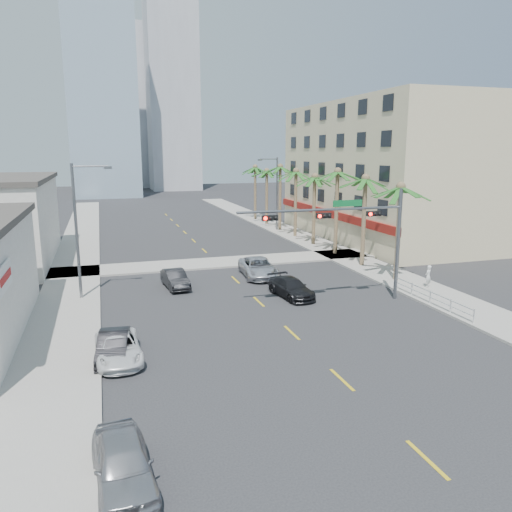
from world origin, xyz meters
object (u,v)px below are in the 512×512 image
Objects in this scene: car_parked_mid at (114,346)px; pedestrian at (428,276)px; traffic_signal_mast at (355,226)px; car_parked_far at (118,348)px; car_parked_near at (123,463)px; car_lane_center at (258,267)px; car_lane_right at (291,288)px; car_lane_left at (175,279)px.

car_parked_mid is 22.80m from pedestrian.
traffic_signal_mast reaches higher than car_parked_far.
pedestrian reaches higher than car_parked_far.
traffic_signal_mast reaches higher than car_parked_near.
pedestrian is (21.75, 6.35, 0.33)m from car_parked_far.
car_lane_center is (-3.78, 8.49, -4.32)m from traffic_signal_mast.
car_parked_near is at bearing -111.39° from car_lane_center.
pedestrian is (6.78, 1.42, -4.11)m from traffic_signal_mast.
car_lane_right is (11.65, 7.42, 0.02)m from car_parked_far.
car_lane_left is (-10.53, 7.17, -4.41)m from traffic_signal_mast.
pedestrian is (21.96, 6.12, 0.30)m from car_parked_mid.
car_lane_right is at bearing 31.04° from car_parked_far.
pedestrian is at bearing 22.19° from car_parked_mid.
car_lane_center is (11.40, 22.81, 0.04)m from car_parked_near.
traffic_signal_mast is at bearing 23.81° from car_parked_mid.
car_lane_right is (11.85, 16.81, -0.07)m from car_parked_near.
car_lane_left is 18.24m from pedestrian.
pedestrian is (21.96, 15.75, 0.25)m from car_parked_near.
car_parked_near is 0.94× the size of car_lane_right.
car_parked_far is 1.12× the size of car_lane_left.
traffic_signal_mast is 2.52× the size of car_lane_right.
traffic_signal_mast is 2.80× the size of car_lane_left.
pedestrian is (10.11, -1.07, 0.31)m from car_lane_right.
pedestrian reaches higher than car_lane_left.
car_lane_center is at bearing 5.56° from car_lane_left.
car_parked_mid is (-15.18, -4.70, -4.41)m from traffic_signal_mast.
traffic_signal_mast is 2.08× the size of car_lane_center.
traffic_signal_mast reaches higher than car_lane_right.
car_lane_left is 0.74× the size of car_lane_center.
car_parked_near is at bearing -107.69° from car_lane_left.
traffic_signal_mast is at bearing 38.95° from car_parked_near.
car_lane_left is at bearing -49.23° from pedestrian.
car_parked_far is at bearing -115.64° from car_lane_left.
car_lane_left reaches higher than car_lane_right.
car_parked_near is 1.04× the size of car_lane_left.
car_parked_far is 12.89m from car_lane_left.
traffic_signal_mast is 6.91× the size of pedestrian.
car_lane_left is at bearing 139.21° from car_lane_right.
traffic_signal_mast is 2.48× the size of car_parked_far.
car_lane_left is at bearing 68.37° from car_parked_far.
traffic_signal_mast is 13.48m from car_lane_left.
car_parked_far is 17.47m from car_lane_center.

